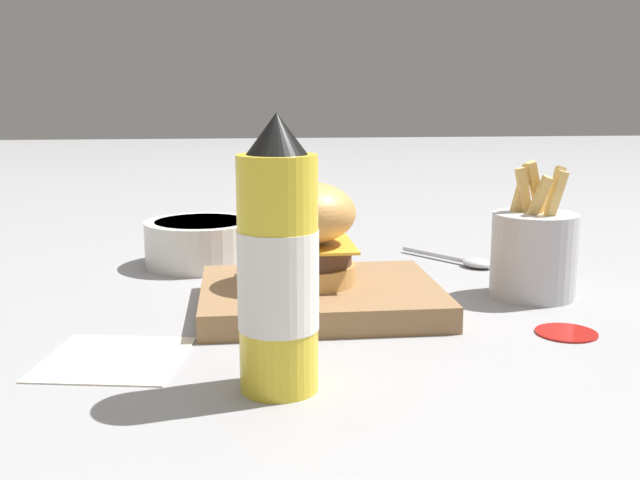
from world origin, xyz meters
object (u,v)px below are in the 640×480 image
side_bowl (202,242)px  spoon (466,261)px  ketchup_bottle (278,268)px  serving_board (320,297)px  fries_basket (534,252)px  burger (305,232)px

side_bowl → spoon: bearing=172.6°
ketchup_bottle → side_bowl: (0.08, -0.45, -0.07)m
serving_board → spoon: 0.29m
fries_basket → side_bowl: bearing=-28.0°
fries_basket → side_bowl: size_ratio=1.02×
side_bowl → ketchup_bottle: bearing=100.0°
side_bowl → serving_board: bearing=120.8°
burger → fries_basket: fries_basket is taller
spoon → serving_board: bearing=-86.1°
serving_board → side_bowl: 0.27m
serving_board → burger: burger is taller
ketchup_bottle → spoon: ketchup_bottle is taller
serving_board → ketchup_bottle: size_ratio=1.18×
ketchup_bottle → fries_basket: ketchup_bottle is taller
fries_basket → spoon: bearing=-79.9°
ketchup_bottle → fries_basket: bearing=-141.8°
burger → ketchup_bottle: bearing=79.4°
ketchup_bottle → side_bowl: 0.46m
spoon → fries_basket: bearing=-25.4°
spoon → side_bowl: bearing=-132.9°
ketchup_bottle → spoon: 0.50m
burger → spoon: 0.30m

